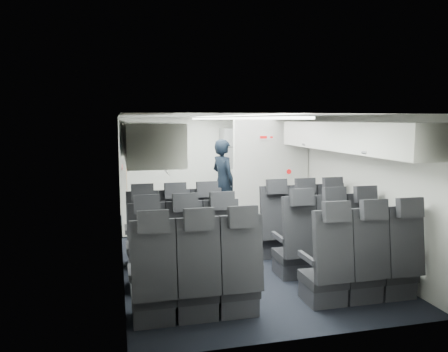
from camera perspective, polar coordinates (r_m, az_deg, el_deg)
name	(u,v)px	position (r m, az deg, el deg)	size (l,w,h in m)	color
cabin_shell	(230,181)	(6.95, 0.79, -0.62)	(3.41, 6.01, 2.16)	black
seat_row_front	(239,233)	(6.59, 1.96, -7.47)	(3.33, 0.56, 1.24)	black
seat_row_mid	(258,251)	(5.76, 4.42, -9.68)	(3.33, 0.56, 1.24)	black
seat_row_rear	(283,274)	(4.96, 7.75, -12.60)	(3.33, 0.56, 1.24)	black
overhead_bin_left_rear	(150,142)	(4.68, -9.70, 4.42)	(0.53, 1.80, 0.40)	white
overhead_bin_left_front_open	(138,144)	(6.43, -11.20, 4.07)	(0.64, 1.70, 0.72)	#9E9E93
overhead_bin_right_rear	(384,139)	(5.63, 20.16, 4.56)	(0.53, 1.80, 0.40)	white
overhead_bin_right_front	(319,134)	(7.14, 12.30, 5.35)	(0.53, 1.70, 0.40)	white
bulkhead_partition	(271,176)	(8.01, 6.14, 0.05)	(1.40, 0.15, 2.13)	silver
galley_unit	(240,171)	(9.83, 2.15, 0.71)	(0.85, 0.52, 1.90)	#939399
boarding_door	(123,181)	(8.29, -13.01, -0.69)	(0.12, 1.27, 1.86)	silver
flight_attendant	(223,182)	(8.70, -0.11, -0.80)	(0.62, 0.41, 1.71)	black
carry_on_bag	(140,137)	(6.76, -10.97, 4.99)	(0.39, 0.27, 0.24)	black
papers	(233,173)	(8.67, 1.19, 0.46)	(0.21, 0.02, 0.15)	white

